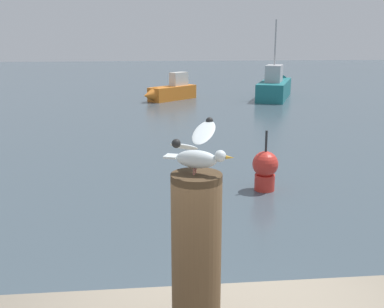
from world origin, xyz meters
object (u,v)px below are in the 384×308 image
Objects in this scene: boat_orange at (169,92)px; seagull at (197,151)px; mooring_post at (196,257)px; channel_buoy at (265,169)px; boat_teal at (276,87)px.

seagull is at bearing -92.42° from boat_orange.
seagull is 21.84m from boat_orange.
seagull is at bearing -22.37° from mooring_post.
boat_teal is at bearing 73.62° from channel_buoy.
boat_teal is at bearing 6.84° from boat_orange.
mooring_post is at bearing -92.43° from boat_orange.
seagull is 23.51m from boat_teal.
boat_teal is 4.28× the size of channel_buoy.
mooring_post is at bearing -106.86° from boat_teal.
boat_orange is (0.92, 21.71, -2.22)m from seagull.
boat_teal reaches higher than channel_buoy.
mooring_post is 23.46m from boat_teal.
mooring_post is 0.32× the size of boat_orange.
channel_buoy is (1.34, -14.72, 0.02)m from boat_orange.
boat_orange is 2.32× the size of channel_buoy.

